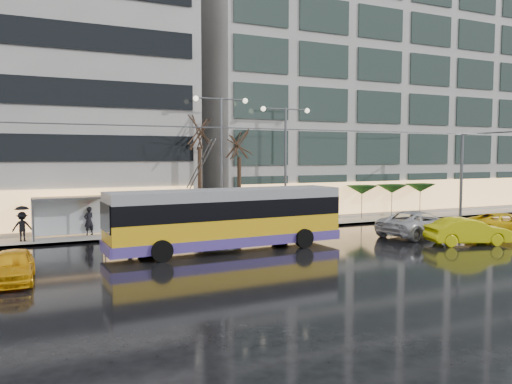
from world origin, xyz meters
TOP-DOWN VIEW (x-y plane):
  - ground at (0.00, 0.00)m, footprint 140.00×140.00m
  - sidewalk at (2.00, 14.00)m, footprint 80.00×10.00m
  - kerb at (2.00, 9.05)m, footprint 80.00×0.10m
  - building_right at (19.00, 19.00)m, footprint 32.00×14.00m
  - trolleybus at (-0.33, 3.59)m, footprint 13.13×5.26m
  - catenary at (1.00, 7.94)m, footprint 42.24×5.12m
  - bus_shelter at (-8.38, 10.69)m, footprint 4.20×1.60m
  - street_lamp_near at (2.00, 10.80)m, footprint 3.96×0.36m
  - street_lamp_far at (7.00, 10.80)m, footprint 3.96×0.36m
  - tree_a at (0.50, 11.00)m, footprint 3.20×3.20m
  - tree_b at (3.50, 11.20)m, footprint 3.20×3.20m
  - parasol_a at (14.00, 11.00)m, footprint 2.50×2.50m
  - parasol_b at (17.00, 11.00)m, footprint 2.50×2.50m
  - parasol_c at (20.00, 11.00)m, footprint 2.50×2.50m
  - taxi_a at (-10.81, 0.64)m, footprint 1.72×3.99m
  - taxi_b at (13.00, -0.57)m, footprint 5.00×2.92m
  - taxi_c at (18.46, 1.20)m, footprint 5.47×4.21m
  - sedan_silver at (12.52, 3.02)m, footprint 6.40×4.10m
  - pedestrian_a at (-6.79, 11.11)m, footprint 1.27×1.28m
  - pedestrian_b at (-4.36, 10.94)m, footprint 0.92×0.75m
  - pedestrian_c at (-10.59, 10.39)m, footprint 1.16×0.87m

SIDE VIEW (x-z plane):
  - ground at x=0.00m, z-range 0.00..0.00m
  - sidewalk at x=2.00m, z-range 0.00..0.15m
  - kerb at x=2.00m, z-range 0.00..0.15m
  - taxi_a at x=-10.81m, z-range 0.00..1.34m
  - taxi_c at x=18.46m, z-range 0.00..1.38m
  - taxi_b at x=13.00m, z-range 0.00..1.56m
  - sedan_silver at x=12.52m, z-range 0.00..1.64m
  - pedestrian_b at x=-4.36m, z-range 0.15..1.90m
  - pedestrian_c at x=-10.59m, z-range 0.21..2.32m
  - pedestrian_a at x=-6.79m, z-range 0.48..2.67m
  - trolleybus at x=-0.33m, z-range -1.38..4.65m
  - bus_shelter at x=-8.38m, z-range 0.71..3.22m
  - parasol_a at x=14.00m, z-range 1.12..3.77m
  - parasol_b at x=17.00m, z-range 1.12..3.77m
  - parasol_c at x=20.00m, z-range 1.12..3.77m
  - catenary at x=1.00m, z-range 0.75..7.75m
  - street_lamp_far at x=7.00m, z-range 1.45..9.98m
  - street_lamp_near at x=2.00m, z-range 1.48..10.51m
  - tree_b at x=3.50m, z-range 2.55..10.25m
  - tree_a at x=0.50m, z-range 2.89..11.29m
  - building_right at x=19.00m, z-range 0.15..25.15m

